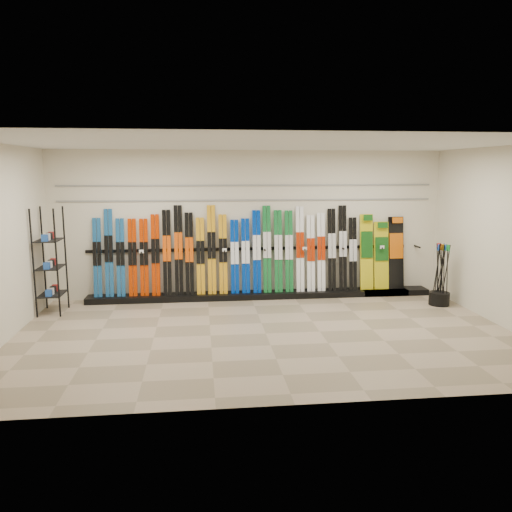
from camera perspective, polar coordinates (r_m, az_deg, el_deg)
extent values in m
plane|color=gray|center=(8.14, 1.12, -8.85)|extent=(8.00, 8.00, 0.00)
plane|color=beige|center=(10.25, -0.70, 3.62)|extent=(8.00, 0.00, 8.00)
plane|color=beige|center=(9.21, 26.66, 1.88)|extent=(0.00, 5.00, 5.00)
plane|color=silver|center=(7.72, 1.20, 12.75)|extent=(8.00, 8.00, 0.00)
cube|color=black|center=(10.32, 0.69, -4.47)|extent=(8.00, 0.40, 0.12)
cube|color=#184F87|center=(10.32, -17.69, -0.18)|extent=(0.17, 0.23, 1.56)
cube|color=#184F87|center=(10.28, -16.47, 0.33)|extent=(0.17, 0.25, 1.73)
cube|color=#184F87|center=(10.25, -15.23, -0.17)|extent=(0.17, 0.23, 1.54)
cube|color=#B52B00|center=(10.21, -13.93, -0.17)|extent=(0.17, 0.23, 1.54)
cube|color=#B52B00|center=(10.19, -12.67, -0.15)|extent=(0.17, 0.23, 1.53)
cube|color=#B52B00|center=(10.16, -11.41, 0.11)|extent=(0.17, 0.24, 1.62)
cube|color=black|center=(10.14, -10.15, 0.38)|extent=(0.17, 0.25, 1.70)
cube|color=black|center=(10.13, -8.85, 0.66)|extent=(0.17, 0.26, 1.79)
cube|color=black|center=(10.13, -7.63, 0.26)|extent=(0.17, 0.24, 1.64)
cube|color=gold|center=(10.12, -6.36, -0.01)|extent=(0.17, 0.23, 1.54)
cube|color=gold|center=(10.12, -5.10, 0.72)|extent=(0.17, 0.26, 1.79)
cube|color=gold|center=(10.13, -3.79, 0.21)|extent=(0.17, 0.24, 1.60)
cube|color=#0030A7|center=(10.15, -2.45, -0.07)|extent=(0.17, 0.22, 1.49)
cube|color=#0030A7|center=(10.17, -1.20, 0.02)|extent=(0.17, 0.22, 1.51)
cube|color=#0030A7|center=(10.19, 0.08, 0.51)|extent=(0.17, 0.25, 1.68)
cube|color=#146A2D|center=(10.21, 1.27, 0.78)|extent=(0.17, 0.26, 1.77)
cube|color=#146A2D|center=(10.25, 2.56, 0.54)|extent=(0.17, 0.25, 1.67)
cube|color=#146A2D|center=(10.29, 3.79, 0.54)|extent=(0.17, 0.25, 1.67)
cube|color=white|center=(10.33, 5.05, 0.78)|extent=(0.17, 0.26, 1.75)
cube|color=white|center=(10.38, 6.28, 0.30)|extent=(0.17, 0.23, 1.57)
cube|color=white|center=(10.43, 7.45, 0.45)|extent=(0.17, 0.24, 1.61)
cube|color=black|center=(10.48, 8.66, 0.71)|extent=(0.17, 0.25, 1.70)
cube|color=black|center=(10.54, 9.88, 0.90)|extent=(0.17, 0.26, 1.76)
cube|color=black|center=(10.61, 11.01, 0.24)|extent=(0.17, 0.22, 1.51)
cube|color=gold|center=(10.73, 12.52, 0.45)|extent=(0.28, 0.24, 1.57)
cube|color=gold|center=(10.84, 14.13, 0.06)|extent=(0.31, 0.22, 1.41)
cube|color=black|center=(10.95, 15.69, 0.35)|extent=(0.33, 0.23, 1.51)
cube|color=black|center=(9.82, -22.48, -0.51)|extent=(0.40, 0.60, 1.94)
cylinder|color=black|center=(10.41, 20.19, -4.59)|extent=(0.39, 0.39, 0.25)
cylinder|color=black|center=(10.42, 19.91, -1.82)|extent=(0.12, 0.04, 1.18)
cylinder|color=black|center=(10.33, 20.27, -1.94)|extent=(0.10, 0.11, 1.18)
cylinder|color=black|center=(10.27, 19.96, -1.98)|extent=(0.02, 0.12, 1.18)
cylinder|color=black|center=(10.28, 20.84, -2.03)|extent=(0.10, 0.09, 1.18)
cylinder|color=black|center=(10.41, 20.07, -1.84)|extent=(0.12, 0.15, 1.17)
cylinder|color=black|center=(10.34, 20.44, -1.94)|extent=(0.11, 0.06, 1.18)
cylinder|color=black|center=(10.43, 20.49, -1.84)|extent=(0.02, 0.03, 1.18)
cylinder|color=black|center=(10.25, 21.00, -2.07)|extent=(0.03, 0.09, 1.18)
cylinder|color=black|center=(10.41, 20.06, -1.84)|extent=(0.13, 0.03, 1.18)
cylinder|color=black|center=(10.27, 20.38, -2.01)|extent=(0.08, 0.09, 1.18)
cylinder|color=black|center=(10.29, 20.68, -2.00)|extent=(0.11, 0.08, 1.18)
cylinder|color=black|center=(10.28, 20.45, -2.00)|extent=(0.11, 0.15, 1.17)
cube|color=gray|center=(10.19, -0.69, 6.41)|extent=(7.60, 0.02, 0.03)
cube|color=gray|center=(10.18, -0.70, 8.09)|extent=(7.60, 0.02, 0.03)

